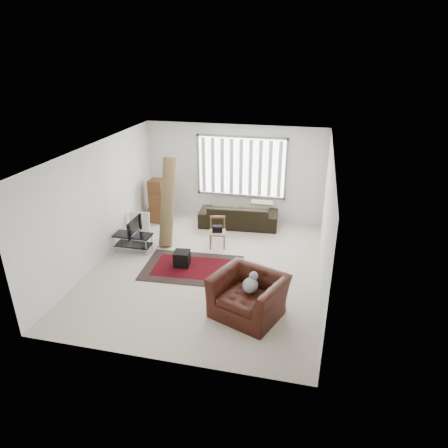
% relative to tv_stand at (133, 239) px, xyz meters
% --- Properties ---
extents(room, '(6.00, 6.02, 2.71)m').
position_rel_tv_stand_xyz_m(room, '(1.98, 0.15, 1.43)').
color(room, beige).
rests_on(room, ground).
extents(persian_rug, '(2.26, 1.58, 0.02)m').
position_rel_tv_stand_xyz_m(persian_rug, '(1.63, -0.46, -0.32)').
color(persian_rug, black).
rests_on(persian_rug, ground).
extents(tv_stand, '(0.91, 0.41, 0.45)m').
position_rel_tv_stand_xyz_m(tv_stand, '(0.00, 0.00, 0.00)').
color(tv_stand, black).
rests_on(tv_stand, ground).
extents(tv, '(0.10, 0.73, 0.42)m').
position_rel_tv_stand_xyz_m(tv, '(0.00, -0.00, 0.34)').
color(tv, black).
rests_on(tv, tv_stand).
extents(subwoofer, '(0.38, 0.38, 0.34)m').
position_rel_tv_stand_xyz_m(subwoofer, '(1.38, -0.41, -0.14)').
color(subwoofer, black).
rests_on(subwoofer, persian_rug).
extents(moving_boxes, '(0.52, 0.48, 1.23)m').
position_rel_tv_stand_xyz_m(moving_boxes, '(-0.07, 1.89, 0.24)').
color(moving_boxes, brown).
rests_on(moving_boxes, ground).
extents(white_flatpack, '(0.54, 0.25, 0.66)m').
position_rel_tv_stand_xyz_m(white_flatpack, '(-0.20, 0.85, 0.00)').
color(white_flatpack, silver).
rests_on(white_flatpack, ground).
extents(rolled_rug, '(0.38, 0.89, 2.18)m').
position_rel_tv_stand_xyz_m(rolled_rug, '(0.67, 0.70, 0.76)').
color(rolled_rug, brown).
rests_on(rolled_rug, ground).
extents(sofa, '(2.21, 1.08, 0.83)m').
position_rel_tv_stand_xyz_m(sofa, '(2.19, 2.09, 0.08)').
color(sofa, black).
rests_on(sofa, ground).
extents(side_chair, '(0.48, 0.48, 0.75)m').
position_rel_tv_stand_xyz_m(side_chair, '(1.92, 0.74, 0.09)').
color(side_chair, '#8B735B').
rests_on(side_chair, ground).
extents(armchair, '(1.54, 1.45, 0.91)m').
position_rel_tv_stand_xyz_m(armchair, '(3.15, -1.84, 0.13)').
color(armchair, '#34120A').
rests_on(armchair, ground).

